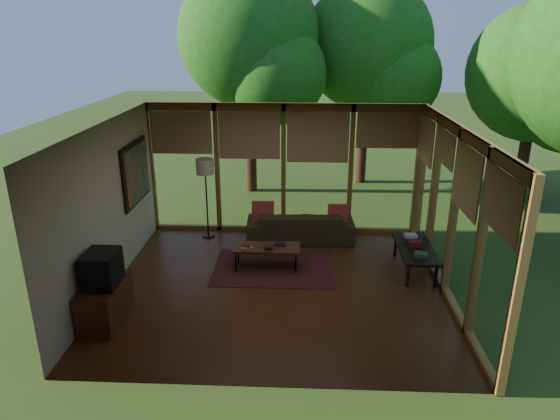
{
  "coord_description": "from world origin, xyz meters",
  "views": [
    {
      "loc": [
        0.38,
        -7.42,
        4.06
      ],
      "look_at": [
        0.01,
        0.7,
        1.11
      ],
      "focal_mm": 32.0,
      "sensor_mm": 36.0,
      "label": 1
    }
  ],
  "objects_px": {
    "media_cabinet": "(105,302)",
    "coffee_table": "(266,248)",
    "side_console": "(415,250)",
    "sofa": "(300,225)",
    "floor_lamp": "(205,171)",
    "television": "(102,269)"
  },
  "relations": [
    {
      "from": "television",
      "to": "coffee_table",
      "type": "relative_size",
      "value": 0.46
    },
    {
      "from": "sofa",
      "to": "television",
      "type": "relative_size",
      "value": 3.89
    },
    {
      "from": "sofa",
      "to": "television",
      "type": "bearing_deg",
      "value": 45.75
    },
    {
      "from": "floor_lamp",
      "to": "coffee_table",
      "type": "height_order",
      "value": "floor_lamp"
    },
    {
      "from": "sofa",
      "to": "side_console",
      "type": "xyz_separation_m",
      "value": [
        2.04,
        -1.3,
        0.1
      ]
    },
    {
      "from": "sofa",
      "to": "media_cabinet",
      "type": "height_order",
      "value": "sofa"
    },
    {
      "from": "coffee_table",
      "to": "side_console",
      "type": "bearing_deg",
      "value": 0.63
    },
    {
      "from": "side_console",
      "to": "sofa",
      "type": "bearing_deg",
      "value": 147.52
    },
    {
      "from": "sofa",
      "to": "coffee_table",
      "type": "relative_size",
      "value": 1.78
    },
    {
      "from": "television",
      "to": "media_cabinet",
      "type": "bearing_deg",
      "value": 180.0
    },
    {
      "from": "floor_lamp",
      "to": "sofa",
      "type": "bearing_deg",
      "value": -2.95
    },
    {
      "from": "floor_lamp",
      "to": "television",
      "type": "bearing_deg",
      "value": -105.52
    },
    {
      "from": "coffee_table",
      "to": "floor_lamp",
      "type": "bearing_deg",
      "value": 132.66
    },
    {
      "from": "sofa",
      "to": "coffee_table",
      "type": "bearing_deg",
      "value": 63.38
    },
    {
      "from": "sofa",
      "to": "coffee_table",
      "type": "distance_m",
      "value": 1.46
    },
    {
      "from": "sofa",
      "to": "television",
      "type": "distance_m",
      "value": 4.25
    },
    {
      "from": "media_cabinet",
      "to": "coffee_table",
      "type": "bearing_deg",
      "value": 39.16
    },
    {
      "from": "television",
      "to": "coffee_table",
      "type": "bearing_deg",
      "value": 39.41
    },
    {
      "from": "side_console",
      "to": "media_cabinet",
      "type": "bearing_deg",
      "value": -159.2
    },
    {
      "from": "coffee_table",
      "to": "side_console",
      "type": "height_order",
      "value": "side_console"
    },
    {
      "from": "floor_lamp",
      "to": "side_console",
      "type": "bearing_deg",
      "value": -19.48
    },
    {
      "from": "media_cabinet",
      "to": "television",
      "type": "height_order",
      "value": "television"
    }
  ]
}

